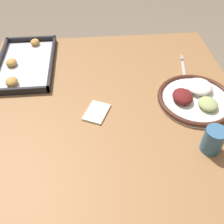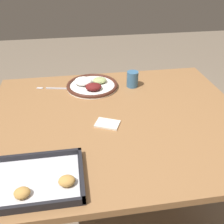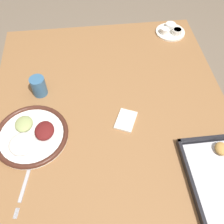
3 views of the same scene
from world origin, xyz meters
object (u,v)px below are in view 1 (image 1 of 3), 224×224
at_px(fork, 184,71).
at_px(dinner_plate, 196,98).
at_px(napkin, 97,112).
at_px(baking_tray, 25,64).
at_px(drinking_cup, 213,140).

bearing_deg(fork, dinner_plate, -171.36).
bearing_deg(napkin, fork, -60.32).
bearing_deg(dinner_plate, napkin, 95.31).
distance_m(fork, baking_tray, 0.71).
bearing_deg(dinner_plate, fork, -2.85).
height_order(fork, drinking_cup, drinking_cup).
xyz_separation_m(dinner_plate, napkin, (-0.04, 0.38, -0.01)).
bearing_deg(baking_tray, drinking_cup, -128.21).
bearing_deg(fork, napkin, 131.17).
relative_size(dinner_plate, baking_tray, 0.72).
bearing_deg(fork, baking_tray, 92.94).
height_order(fork, napkin, napkin).
relative_size(fork, napkin, 1.78).
height_order(baking_tray, drinking_cup, drinking_cup).
height_order(dinner_plate, fork, dinner_plate).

